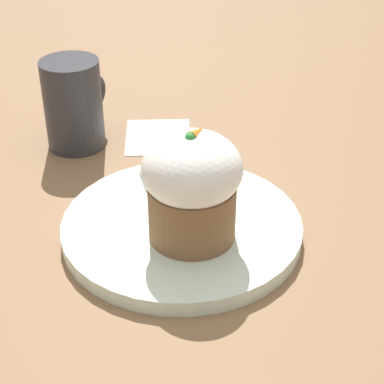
# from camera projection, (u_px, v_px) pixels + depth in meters

# --- Properties ---
(ground_plane) EXTENTS (4.00, 4.00, 0.00)m
(ground_plane) POSITION_uv_depth(u_px,v_px,m) (182.00, 234.00, 0.63)
(ground_plane) COLOR #846042
(dessert_plate) EXTENTS (0.23, 0.23, 0.02)m
(dessert_plate) POSITION_uv_depth(u_px,v_px,m) (182.00, 227.00, 0.63)
(dessert_plate) COLOR silver
(dessert_plate) RESTS_ON ground_plane
(carrot_cake) EXTENTS (0.09, 0.09, 0.11)m
(carrot_cake) POSITION_uv_depth(u_px,v_px,m) (192.00, 186.00, 0.57)
(carrot_cake) COLOR brown
(carrot_cake) RESTS_ON dessert_plate
(spoon) EXTENTS (0.10, 0.10, 0.01)m
(spoon) POSITION_uv_depth(u_px,v_px,m) (161.00, 213.00, 0.63)
(spoon) COLOR #B7B7BC
(spoon) RESTS_ON dessert_plate
(coffee_cup) EXTENTS (0.10, 0.07, 0.11)m
(coffee_cup) POSITION_uv_depth(u_px,v_px,m) (74.00, 104.00, 0.75)
(coffee_cup) COLOR #2D2D33
(coffee_cup) RESTS_ON ground_plane
(paper_napkin) EXTENTS (0.12, 0.12, 0.00)m
(paper_napkin) POSITION_uv_depth(u_px,v_px,m) (158.00, 136.00, 0.80)
(paper_napkin) COLOR white
(paper_napkin) RESTS_ON ground_plane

